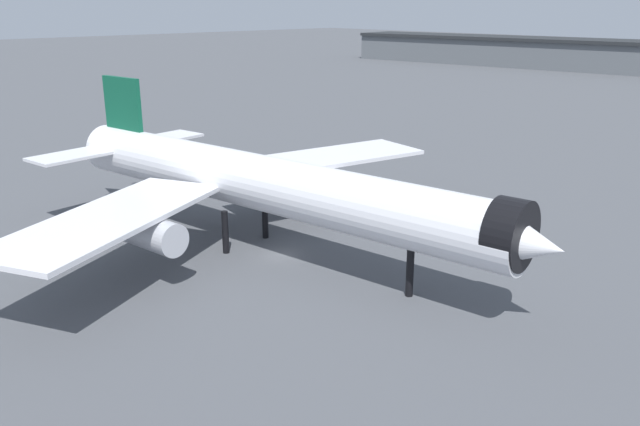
% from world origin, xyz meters
% --- Properties ---
extents(ground, '(900.00, 900.00, 0.00)m').
position_xyz_m(ground, '(0.00, 0.00, 0.00)').
color(ground, '#4C4F54').
extents(airliner_near_gate, '(61.55, 55.80, 16.31)m').
position_xyz_m(airliner_near_gate, '(-2.61, -0.34, 7.18)').
color(airliner_near_gate, white).
rests_on(airliner_near_gate, ground).
extents(baggage_cart_trailing, '(2.78, 2.53, 1.82)m').
position_xyz_m(baggage_cart_trailing, '(-37.24, 11.57, 0.98)').
color(baggage_cart_trailing, black).
rests_on(baggage_cart_trailing, ground).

